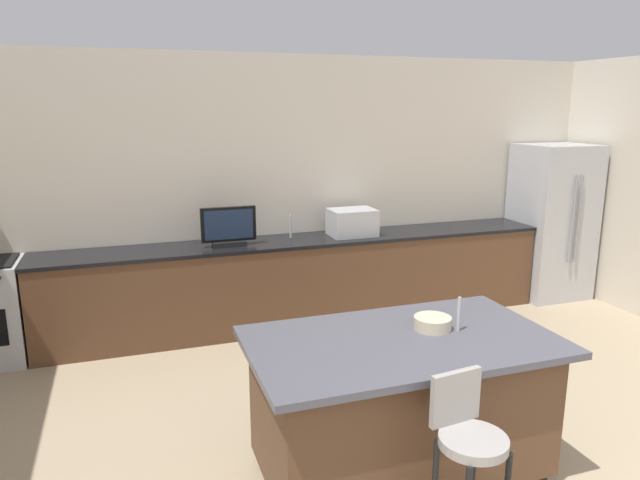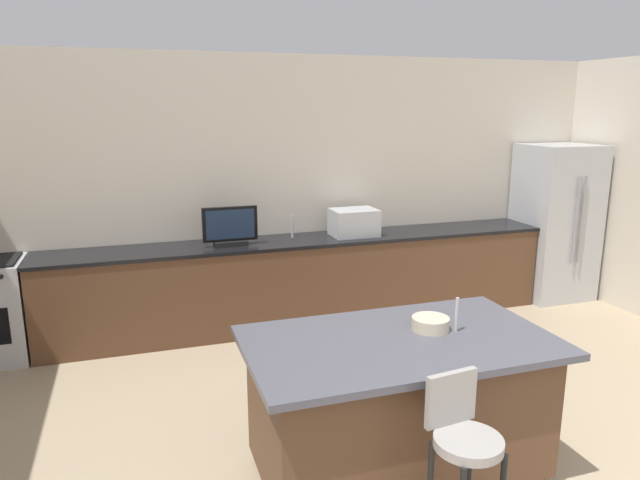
{
  "view_description": "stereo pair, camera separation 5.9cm",
  "coord_description": "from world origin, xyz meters",
  "px_view_note": "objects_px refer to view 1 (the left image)",
  "views": [
    {
      "loc": [
        -1.8,
        -0.93,
        2.28
      ],
      "look_at": [
        -0.32,
        3.38,
        1.22
      ],
      "focal_mm": 32.32,
      "sensor_mm": 36.0,
      "label": 1
    },
    {
      "loc": [
        -1.74,
        -0.95,
        2.28
      ],
      "look_at": [
        -0.32,
        3.38,
        1.22
      ],
      "focal_mm": 32.32,
      "sensor_mm": 36.0,
      "label": 2
    }
  ],
  "objects_px": {
    "tv_monitor": "(229,228)",
    "bar_stool_center": "(468,454)",
    "fruit_bowl": "(433,323)",
    "kitchen_island": "(400,406)",
    "refrigerator": "(551,221)",
    "cell_phone": "(431,322)",
    "microwave": "(352,222)"
  },
  "relations": [
    {
      "from": "microwave",
      "to": "tv_monitor",
      "type": "bearing_deg",
      "value": -177.78
    },
    {
      "from": "fruit_bowl",
      "to": "bar_stool_center",
      "type": "bearing_deg",
      "value": -107.08
    },
    {
      "from": "tv_monitor",
      "to": "microwave",
      "type": "bearing_deg",
      "value": 2.22
    },
    {
      "from": "bar_stool_center",
      "to": "fruit_bowl",
      "type": "distance_m",
      "value": 0.93
    },
    {
      "from": "microwave",
      "to": "bar_stool_center",
      "type": "relative_size",
      "value": 0.48
    },
    {
      "from": "microwave",
      "to": "bar_stool_center",
      "type": "xyz_separation_m",
      "value": [
        -0.76,
        -3.44,
        -0.47
      ]
    },
    {
      "from": "refrigerator",
      "to": "fruit_bowl",
      "type": "xyz_separation_m",
      "value": [
        -3.08,
        -2.56,
        0.04
      ]
    },
    {
      "from": "tv_monitor",
      "to": "cell_phone",
      "type": "bearing_deg",
      "value": -70.59
    },
    {
      "from": "refrigerator",
      "to": "cell_phone",
      "type": "height_order",
      "value": "refrigerator"
    },
    {
      "from": "kitchen_island",
      "to": "tv_monitor",
      "type": "relative_size",
      "value": 3.43
    },
    {
      "from": "kitchen_island",
      "to": "cell_phone",
      "type": "xyz_separation_m",
      "value": [
        0.29,
        0.18,
        0.45
      ]
    },
    {
      "from": "kitchen_island",
      "to": "refrigerator",
      "type": "bearing_deg",
      "value": 38.36
    },
    {
      "from": "fruit_bowl",
      "to": "kitchen_island",
      "type": "bearing_deg",
      "value": -162.48
    },
    {
      "from": "cell_phone",
      "to": "tv_monitor",
      "type": "bearing_deg",
      "value": 113.19
    },
    {
      "from": "refrigerator",
      "to": "cell_phone",
      "type": "xyz_separation_m",
      "value": [
        -3.03,
        -2.46,
        0.0
      ]
    },
    {
      "from": "tv_monitor",
      "to": "bar_stool_center",
      "type": "xyz_separation_m",
      "value": [
        0.57,
        -3.38,
        -0.51
      ]
    },
    {
      "from": "tv_monitor",
      "to": "bar_stool_center",
      "type": "distance_m",
      "value": 3.47
    },
    {
      "from": "kitchen_island",
      "to": "tv_monitor",
      "type": "distance_m",
      "value": 2.78
    },
    {
      "from": "tv_monitor",
      "to": "bar_stool_center",
      "type": "height_order",
      "value": "tv_monitor"
    },
    {
      "from": "microwave",
      "to": "tv_monitor",
      "type": "distance_m",
      "value": 1.34
    },
    {
      "from": "refrigerator",
      "to": "tv_monitor",
      "type": "distance_m",
      "value": 3.91
    },
    {
      "from": "bar_stool_center",
      "to": "cell_phone",
      "type": "distance_m",
      "value": 1.02
    },
    {
      "from": "refrigerator",
      "to": "tv_monitor",
      "type": "bearing_deg",
      "value": 179.84
    },
    {
      "from": "tv_monitor",
      "to": "cell_phone",
      "type": "distance_m",
      "value": 2.62
    },
    {
      "from": "refrigerator",
      "to": "fruit_bowl",
      "type": "distance_m",
      "value": 4.0
    },
    {
      "from": "microwave",
      "to": "cell_phone",
      "type": "distance_m",
      "value": 2.57
    },
    {
      "from": "refrigerator",
      "to": "fruit_bowl",
      "type": "bearing_deg",
      "value": -140.32
    },
    {
      "from": "bar_stool_center",
      "to": "kitchen_island",
      "type": "bearing_deg",
      "value": 82.95
    },
    {
      "from": "kitchen_island",
      "to": "microwave",
      "type": "bearing_deg",
      "value": 74.24
    },
    {
      "from": "kitchen_island",
      "to": "refrigerator",
      "type": "height_order",
      "value": "refrigerator"
    },
    {
      "from": "fruit_bowl",
      "to": "cell_phone",
      "type": "relative_size",
      "value": 1.57
    },
    {
      "from": "refrigerator",
      "to": "bar_stool_center",
      "type": "height_order",
      "value": "refrigerator"
    }
  ]
}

